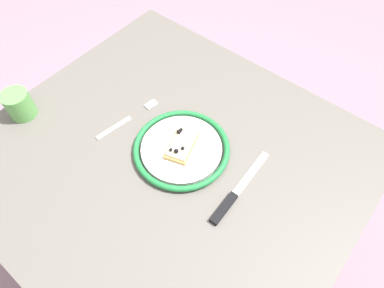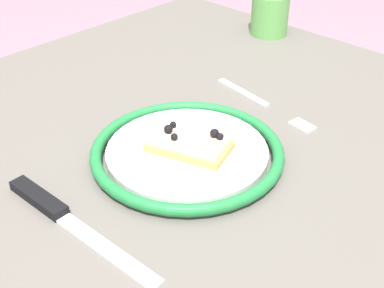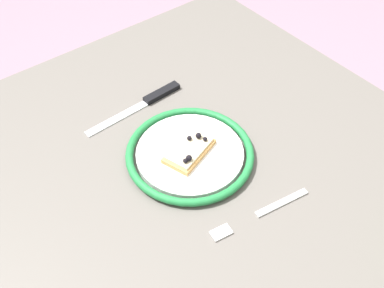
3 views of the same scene
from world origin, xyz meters
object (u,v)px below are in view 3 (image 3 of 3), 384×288
Objects in this scene: dining_table at (206,179)px; plate at (190,153)px; knife at (150,100)px; fork at (260,214)px; pizza_slice_near at (189,150)px.

plate is (0.02, 0.03, 0.09)m from dining_table.
dining_table is 3.94× the size of knife.
fork is at bearing 173.86° from dining_table.
dining_table is at bearing -115.61° from plate.
plate reaches higher than dining_table.
plate is 1.25× the size of fork.
dining_table is 8.10× the size of pizza_slice_near.
knife is at bearing -2.60° from fork.
knife is (0.20, 0.00, 0.08)m from dining_table.
plate is at bearing 64.39° from dining_table.
dining_table is 0.19m from fork.
pizza_slice_near is at bearing 169.73° from knife.
dining_table is at bearing -111.32° from pizza_slice_near.
fork is (-0.18, -0.02, -0.02)m from pizza_slice_near.
plate reaches higher than knife.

